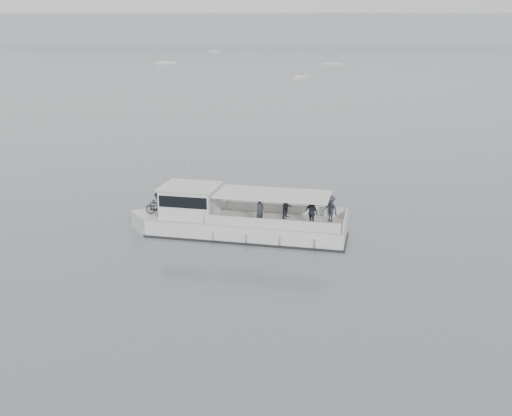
{
  "coord_description": "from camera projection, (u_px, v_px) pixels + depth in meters",
  "views": [
    {
      "loc": [
        1.7,
        -26.01,
        10.69
      ],
      "look_at": [
        1.19,
        3.53,
        1.6
      ],
      "focal_mm": 40.0,
      "sensor_mm": 36.0,
      "label": 1
    }
  ],
  "objects": [
    {
      "name": "headland",
      "position": [
        264.0,
        29.0,
        559.07
      ],
      "size": [
        1400.0,
        90.0,
        28.0
      ],
      "primitive_type": "cube",
      "color": "#939EA8",
      "rests_on": "ground"
    },
    {
      "name": "tour_boat",
      "position": [
        228.0,
        220.0,
        31.36
      ],
      "size": [
        12.34,
        5.07,
        5.15
      ],
      "rotation": [
        0.0,
        0.0,
        -0.2
      ],
      "color": "white",
      "rests_on": "ground"
    },
    {
      "name": "ground",
      "position": [
        231.0,
        260.0,
        28.02
      ],
      "size": [
        1400.0,
        1400.0,
        0.0
      ],
      "primitive_type": "plane",
      "color": "#535D61",
      "rests_on": "ground"
    },
    {
      "name": "moored_fleet",
      "position": [
        267.0,
        65.0,
        193.11
      ],
      "size": [
        371.26,
        283.59,
        9.96
      ],
      "color": "white",
      "rests_on": "ground"
    }
  ]
}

